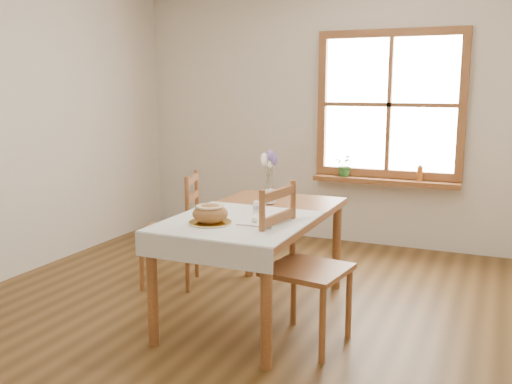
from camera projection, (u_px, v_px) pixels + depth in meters
ground at (238, 328)px, 3.90m from camera, size 5.00×5.00×0.00m
room_walls at (237, 74)px, 3.59m from camera, size 4.60×5.10×2.65m
window at (390, 105)px, 5.66m from camera, size 1.46×0.08×1.46m
window_sill at (385, 181)px, 5.74m from camera, size 1.46×0.20×0.05m
dining_table at (256, 224)px, 4.05m from camera, size 0.90×1.60×0.75m
table_linen at (238, 221)px, 3.76m from camera, size 0.91×0.99×0.01m
chair_left at (169, 229)px, 4.71m from camera, size 0.57×0.56×0.94m
chair_right at (308, 267)px, 3.60m from camera, size 0.56×0.54×1.02m
bread_plate at (210, 223)px, 3.67m from camera, size 0.32×0.32×0.01m
bread_loaf at (210, 212)px, 3.66m from camera, size 0.23×0.23×0.13m
egg_napkin at (260, 222)px, 3.68m from camera, size 0.25×0.22×0.01m
eggs at (260, 218)px, 3.68m from camera, size 0.19×0.18×0.04m
salt_shaker at (256, 206)px, 3.99m from camera, size 0.06×0.06×0.09m
pepper_shaker at (262, 205)px, 4.01m from camera, size 0.06×0.06×0.09m
flower_vase at (269, 197)px, 4.33m from camera, size 0.10×0.10×0.10m
lavender_bouquet at (270, 171)px, 4.29m from camera, size 0.16×0.16×0.30m
potted_plant at (345, 168)px, 5.88m from camera, size 0.26×0.28×0.18m
amber_bottle at (420, 173)px, 5.59m from camera, size 0.07×0.07×0.16m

